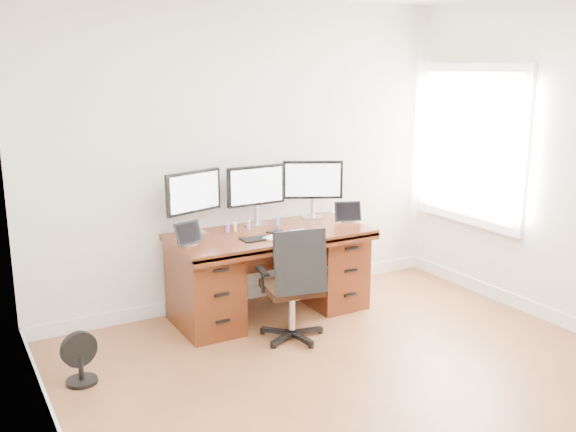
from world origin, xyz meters
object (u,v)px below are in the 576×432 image
floor_fan (80,359)px  keyboard (280,236)px  monitor_center (256,188)px  desk (269,270)px  office_chair (294,303)px

floor_fan → keyboard: (1.70, 0.27, 0.58)m
floor_fan → monitor_center: bearing=10.1°
desk → floor_fan: desk is taller
desk → monitor_center: size_ratio=3.09×
office_chair → monitor_center: 1.14m
desk → office_chair: size_ratio=1.82×
desk → office_chair: office_chair is taller
desk → monitor_center: bearing=90.0°
monitor_center → keyboard: monitor_center is taller
desk → monitor_center: (0.00, 0.24, 0.68)m
office_chair → monitor_center: bearing=94.1°
office_chair → floor_fan: (-1.62, 0.10, -0.13)m
floor_fan → desk: bearing=3.0°
monitor_center → office_chair: bearing=-98.2°
desk → office_chair: (-0.09, -0.59, -0.09)m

